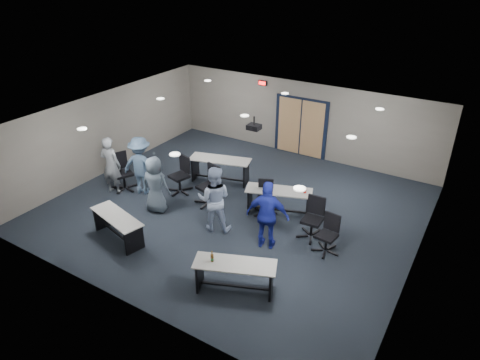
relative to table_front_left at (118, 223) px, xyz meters
The scene contains 25 objects.
floor 3.42m from the table_front_left, 58.85° to the left, with size 10.00×10.00×0.00m, color black.
back_wall 7.65m from the table_front_left, 76.68° to the left, with size 10.00×0.04×2.70m, color slate.
front_wall 2.53m from the table_front_left, 42.44° to the right, with size 10.00×0.04×2.70m, color slate.
left_wall 4.44m from the table_front_left, 138.26° to the left, with size 0.04×9.00×2.70m, color slate.
right_wall 7.40m from the table_front_left, 23.23° to the left, with size 0.04×9.00×2.70m, color slate.
ceiling 4.05m from the table_front_left, 58.85° to the left, with size 10.00×9.00×0.04m, color silver.
double_door 7.59m from the table_front_left, 76.62° to the left, with size 2.00×0.07×2.20m.
exit_sign 7.61m from the table_front_left, 88.82° to the left, with size 0.32×0.07×0.18m.
ceiling_projector 4.41m from the table_front_left, 58.87° to the left, with size 0.35×0.32×0.37m.
ceiling_can_lights 4.22m from the table_front_left, 60.91° to the left, with size 6.24×5.74×0.02m, color white, non-canonical shape.
table_front_left is the anchor object (origin of this frame).
table_front_right 3.58m from the table_front_left, ahead, with size 1.87×1.22×0.99m.
table_back_left 4.08m from the table_front_left, 83.64° to the left, with size 2.05×1.16×0.79m.
table_back_right 4.42m from the table_front_left, 47.94° to the left, with size 1.95×1.19×0.87m.
chair_back_a 2.81m from the table_front_left, 94.59° to the left, with size 0.73×0.73×1.16m, color black, non-canonical shape.
chair_back_b 2.83m from the table_front_left, 70.35° to the left, with size 0.76×0.76×1.20m, color black, non-canonical shape.
chair_back_c 4.03m from the table_front_left, 48.79° to the left, with size 0.64×0.64×1.01m, color black, non-canonical shape.
chair_back_d 5.00m from the table_front_left, 32.28° to the left, with size 0.70×0.70×1.12m, color black, non-canonical shape.
chair_loose_left 2.73m from the table_front_left, 131.86° to the left, with size 0.74×0.74×1.18m, color black, non-canonical shape.
chair_loose_right 5.30m from the table_front_left, 25.51° to the left, with size 0.63×0.63×1.01m, color black, non-canonical shape.
person_gray 2.66m from the table_front_left, 138.65° to the left, with size 0.67×0.44×1.83m, color gray.
person_plaid 1.64m from the table_front_left, 93.10° to the left, with size 0.82×0.53×1.68m, color #505E6D.
person_lightblue 2.55m from the table_front_left, 42.33° to the left, with size 0.89×0.69×1.83m, color #ABBEE2.
person_navy 3.86m from the table_front_left, 26.59° to the left, with size 1.07×0.45×1.83m, color #1C279E.
person_back 2.52m from the table_front_left, 118.19° to the left, with size 1.18×0.68×1.83m, color #476280.
Camera 1 is at (5.70, -9.08, 6.55)m, focal length 32.00 mm.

